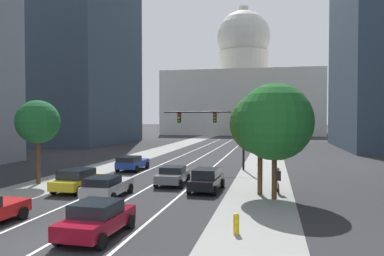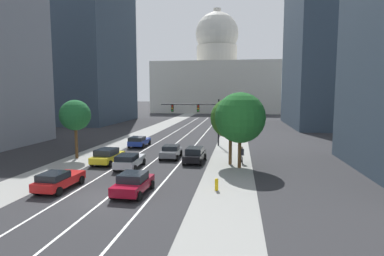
% 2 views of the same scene
% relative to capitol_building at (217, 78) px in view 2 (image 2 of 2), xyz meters
% --- Properties ---
extents(ground_plane, '(400.00, 400.00, 0.00)m').
position_rel_capitol_building_xyz_m(ground_plane, '(0.00, -61.46, -12.63)').
color(ground_plane, '#2B2B2D').
extents(sidewalk_left, '(4.31, 130.00, 0.01)m').
position_rel_capitol_building_xyz_m(sidewalk_left, '(-7.86, -66.46, -12.62)').
color(sidewalk_left, gray).
rests_on(sidewalk_left, ground).
extents(sidewalk_right, '(4.31, 130.00, 0.01)m').
position_rel_capitol_building_xyz_m(sidewalk_right, '(7.86, -66.46, -12.62)').
color(sidewalk_right, gray).
rests_on(sidewalk_right, ground).
extents(lane_stripe_left, '(0.16, 90.00, 0.01)m').
position_rel_capitol_building_xyz_m(lane_stripe_left, '(-2.85, -76.46, -12.61)').
color(lane_stripe_left, white).
rests_on(lane_stripe_left, ground).
extents(lane_stripe_center, '(0.16, 90.00, 0.01)m').
position_rel_capitol_building_xyz_m(lane_stripe_center, '(0.00, -76.46, -12.61)').
color(lane_stripe_center, white).
rests_on(lane_stripe_center, ground).
extents(lane_stripe_right, '(0.16, 90.00, 0.01)m').
position_rel_capitol_building_xyz_m(lane_stripe_right, '(2.85, -76.46, -12.61)').
color(lane_stripe_right, white).
rests_on(lane_stripe_right, ground).
extents(office_tower_far_left, '(17.23, 25.51, 43.77)m').
position_rel_capitol_building_xyz_m(office_tower_far_left, '(-27.76, -48.78, 9.30)').
color(office_tower_far_left, '#334251').
rests_on(office_tower_far_left, ground).
extents(office_tower_far_right, '(21.19, 26.54, 34.06)m').
position_rel_capitol_building_xyz_m(office_tower_far_right, '(29.68, -50.16, 4.44)').
color(office_tower_far_right, '#334251').
rests_on(office_tower_far_right, ground).
extents(capitol_building, '(44.59, 28.31, 38.36)m').
position_rel_capitol_building_xyz_m(capitol_building, '(0.00, 0.00, 0.00)').
color(capitol_building, beige).
rests_on(capitol_building, ground).
extents(car_yellow, '(2.23, 4.35, 1.52)m').
position_rel_capitol_building_xyz_m(car_yellow, '(-4.28, -91.76, -11.83)').
color(car_yellow, yellow).
rests_on(car_yellow, ground).
extents(car_gray, '(2.09, 4.07, 1.38)m').
position_rel_capitol_building_xyz_m(car_gray, '(1.42, -88.12, -11.90)').
color(car_gray, slate).
rests_on(car_gray, ground).
extents(car_blue, '(2.14, 4.14, 1.40)m').
position_rel_capitol_building_xyz_m(car_blue, '(-4.28, -81.72, -11.88)').
color(car_blue, '#1E389E').
rests_on(car_blue, ground).
extents(car_red, '(2.10, 4.37, 1.40)m').
position_rel_capitol_building_xyz_m(car_red, '(-4.28, -100.42, -11.90)').
color(car_red, red).
rests_on(car_red, ground).
extents(car_black, '(2.06, 4.32, 1.53)m').
position_rel_capitol_building_xyz_m(car_black, '(4.27, -89.85, -11.83)').
color(car_black, black).
rests_on(car_black, ground).
extents(car_silver, '(2.17, 4.46, 1.42)m').
position_rel_capitol_building_xyz_m(car_silver, '(-1.42, -93.37, -11.88)').
color(car_silver, '#B2B5BA').
rests_on(car_silver, ground).
extents(car_crimson, '(2.17, 4.13, 1.49)m').
position_rel_capitol_building_xyz_m(car_crimson, '(1.42, -100.49, -11.86)').
color(car_crimson, maroon).
rests_on(car_crimson, ground).
extents(traffic_signal_mast, '(7.93, 0.39, 6.21)m').
position_rel_capitol_building_xyz_m(traffic_signal_mast, '(3.44, -79.33, -8.26)').
color(traffic_signal_mast, black).
rests_on(traffic_signal_mast, ground).
extents(fire_hydrant, '(0.26, 0.35, 0.91)m').
position_rel_capitol_building_xyz_m(fire_hydrant, '(7.15, -98.90, -12.16)').
color(fire_hydrant, yellow).
rests_on(fire_hydrant, ground).
extents(cyclist, '(0.38, 1.70, 1.72)m').
position_rel_capitol_building_xyz_m(cyclist, '(9.03, -89.78, -11.77)').
color(cyclist, black).
rests_on(cyclist, ground).
extents(street_tree_mid_right, '(3.97, 3.97, 6.59)m').
position_rel_capitol_building_xyz_m(street_tree_mid_right, '(7.88, -90.38, -8.03)').
color(street_tree_mid_right, '#51381E').
rests_on(street_tree_mid_right, ground).
extents(street_tree_near_left, '(3.27, 3.27, 6.32)m').
position_rel_capitol_building_xyz_m(street_tree_near_left, '(-8.64, -89.80, -7.97)').
color(street_tree_near_left, '#51381E').
rests_on(street_tree_near_left, ground).
extents(street_tree_near_right, '(4.72, 4.72, 7.12)m').
position_rel_capitol_building_xyz_m(street_tree_near_right, '(8.78, -91.60, -7.88)').
color(street_tree_near_right, '#51381E').
rests_on(street_tree_near_right, ground).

